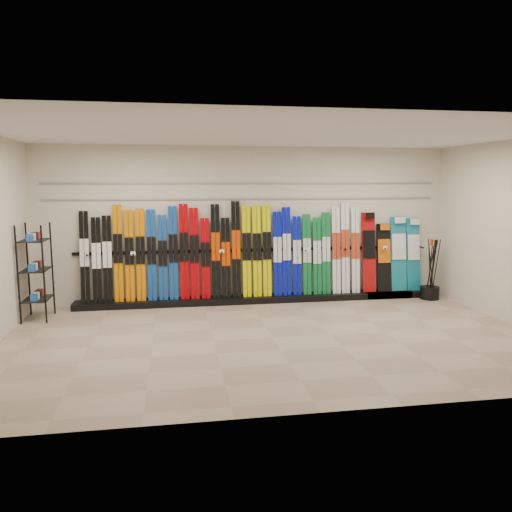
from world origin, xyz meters
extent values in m
plane|color=gray|center=(0.00, 0.00, 0.00)|extent=(8.00, 8.00, 0.00)
plane|color=beige|center=(0.00, 2.50, 1.50)|extent=(8.00, 0.00, 8.00)
plane|color=silver|center=(0.00, 0.00, 3.00)|extent=(8.00, 8.00, 0.00)
cube|color=black|center=(0.22, 2.28, 0.06)|extent=(8.00, 0.40, 0.12)
cube|color=black|center=(-3.05, 2.32, 0.96)|extent=(0.17, 0.21, 1.68)
cube|color=black|center=(-2.84, 2.32, 0.90)|extent=(0.17, 0.19, 1.56)
cube|color=black|center=(-2.65, 2.32, 0.92)|extent=(0.17, 0.20, 1.59)
cube|color=#D06C00|center=(-2.46, 2.33, 1.01)|extent=(0.17, 0.22, 1.79)
cube|color=#D06C00|center=(-2.25, 2.33, 0.97)|extent=(0.17, 0.21, 1.70)
cube|color=#D06C00|center=(-2.05, 2.33, 0.98)|extent=(0.17, 0.21, 1.72)
cube|color=navy|center=(-1.85, 2.33, 0.97)|extent=(0.17, 0.21, 1.70)
cube|color=navy|center=(-1.64, 2.32, 0.92)|extent=(0.17, 0.20, 1.59)
cube|color=navy|center=(-1.45, 2.33, 1.00)|extent=(0.17, 0.21, 1.76)
cube|color=#A90005|center=(-1.25, 2.33, 1.02)|extent=(0.17, 0.22, 1.80)
cube|color=#A90005|center=(-1.05, 2.33, 0.98)|extent=(0.17, 0.21, 1.72)
cube|color=#A90005|center=(-0.85, 2.32, 0.88)|extent=(0.17, 0.19, 1.52)
cube|color=black|center=(-0.65, 2.33, 1.01)|extent=(0.17, 0.22, 1.79)
cube|color=black|center=(-0.45, 2.32, 0.88)|extent=(0.17, 0.19, 1.53)
cube|color=black|center=(-0.25, 2.33, 1.04)|extent=(0.17, 0.22, 1.84)
cube|color=#D5D100|center=(-0.05, 2.33, 1.00)|extent=(0.17, 0.22, 1.76)
cube|color=#D5D100|center=(0.15, 2.33, 0.99)|extent=(0.17, 0.21, 1.75)
cube|color=#D5D100|center=(0.35, 2.33, 1.01)|extent=(0.17, 0.22, 1.78)
cube|color=#0712A3|center=(0.56, 2.32, 0.94)|extent=(0.17, 0.20, 1.63)
cube|color=#0712A3|center=(0.74, 2.33, 0.98)|extent=(0.17, 0.21, 1.72)
cube|color=#0712A3|center=(0.95, 2.32, 0.89)|extent=(0.17, 0.19, 1.54)
cube|color=#0B662C|center=(1.15, 2.32, 0.91)|extent=(0.17, 0.19, 1.58)
cube|color=#0B662C|center=(1.36, 2.32, 0.87)|extent=(0.17, 0.19, 1.51)
cube|color=#0B662C|center=(1.54, 2.32, 0.92)|extent=(0.17, 0.20, 1.61)
cube|color=silver|center=(1.75, 2.33, 0.98)|extent=(0.17, 0.21, 1.72)
cube|color=silver|center=(1.94, 2.33, 1.02)|extent=(0.17, 0.22, 1.81)
cube|color=silver|center=(2.15, 2.33, 0.98)|extent=(0.17, 0.21, 1.71)
cube|color=#990C0C|center=(2.45, 2.36, 0.92)|extent=(0.28, 0.25, 1.60)
cube|color=black|center=(2.77, 2.35, 0.80)|extent=(0.29, 0.21, 1.37)
cube|color=#14728C|center=(3.09, 2.36, 0.87)|extent=(0.33, 0.23, 1.50)
cube|color=#14728C|center=(3.41, 2.35, 0.85)|extent=(0.28, 0.23, 1.47)
cube|color=black|center=(-3.75, 1.70, 0.82)|extent=(0.40, 0.60, 1.63)
cylinder|color=black|center=(3.60, 1.97, 0.12)|extent=(0.37, 0.37, 0.25)
cylinder|color=black|center=(3.59, 1.99, 0.61)|extent=(0.06, 0.08, 1.18)
cylinder|color=black|center=(3.63, 1.95, 0.61)|extent=(0.12, 0.06, 1.18)
cylinder|color=black|center=(3.64, 1.95, 0.61)|extent=(0.13, 0.03, 1.18)
cylinder|color=black|center=(3.63, 2.07, 0.61)|extent=(0.08, 0.12, 1.18)
cylinder|color=black|center=(3.56, 1.92, 0.61)|extent=(0.15, 0.06, 1.17)
cylinder|color=black|center=(3.59, 1.90, 0.61)|extent=(0.08, 0.07, 1.18)
cylinder|color=black|center=(3.66, 2.00, 0.61)|extent=(0.10, 0.15, 1.17)
cylinder|color=black|center=(3.71, 1.97, 0.61)|extent=(0.15, 0.04, 1.18)
cylinder|color=black|center=(3.63, 1.95, 0.61)|extent=(0.03, 0.04, 1.18)
cylinder|color=black|center=(3.62, 2.00, 0.61)|extent=(0.12, 0.15, 1.17)
cube|color=gray|center=(0.00, 2.48, 2.00)|extent=(7.60, 0.02, 0.03)
cube|color=gray|center=(0.00, 2.48, 2.30)|extent=(7.60, 0.02, 0.03)
camera|label=1|loc=(-1.44, -7.09, 2.31)|focal=35.00mm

